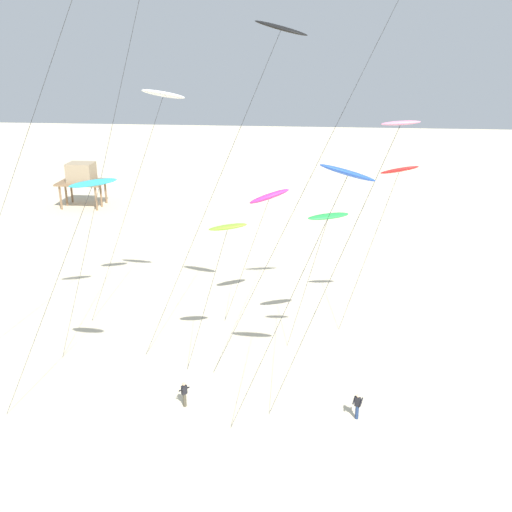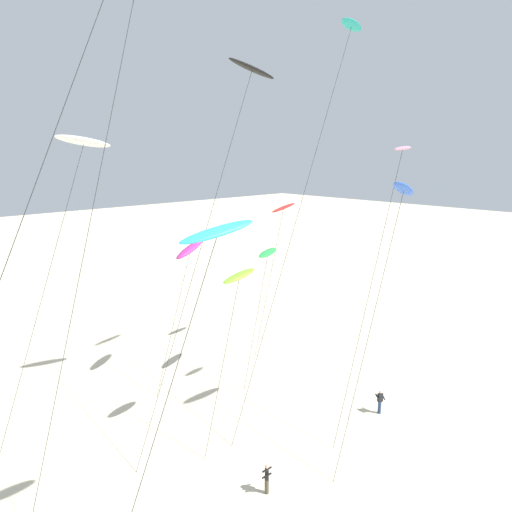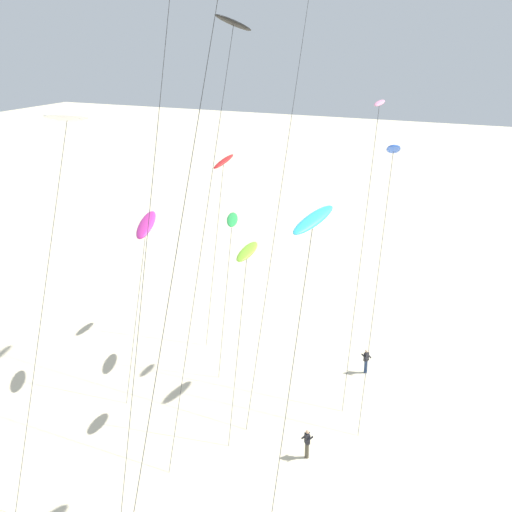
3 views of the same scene
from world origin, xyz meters
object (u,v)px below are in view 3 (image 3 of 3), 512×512
kite_green (232,220)px  kite_lime (247,253)px  kite_magenta (146,225)px  kite_white (67,119)px  kite_cyan (313,223)px  kite_flyer_middle (307,443)px  kite_blue (393,151)px  kite_flyer_nearest (366,360)px  kite_red (223,163)px  kite_pink (379,110)px  kite_black (233,27)px

kite_green → kite_lime: (-6.34, -4.03, 0.28)m
kite_magenta → kite_white: 10.48m
kite_cyan → kite_flyer_middle: (4.05, 1.43, -13.29)m
kite_blue → kite_flyer_middle: kite_blue is taller
kite_white → kite_flyer_nearest: bearing=-39.9°
kite_cyan → kite_flyer_nearest: 19.74m
kite_green → kite_blue: kite_blue is taller
kite_blue → kite_lime: kite_blue is taller
kite_magenta → kite_blue: size_ratio=0.70×
kite_white → kite_magenta: bearing=6.4°
kite_blue → kite_lime: (-6.92, 5.95, -4.81)m
kite_cyan → kite_flyer_middle: bearing=19.5°
kite_flyer_nearest → kite_flyer_middle: 10.50m
kite_blue → kite_red: bearing=71.7°
kite_lime → kite_flyer_middle: bearing=-115.8°
kite_pink → kite_blue: size_ratio=1.11×
kite_green → kite_pink: bearing=-70.0°
kite_red → kite_flyer_nearest: bearing=-103.9°
kite_cyan → kite_black: 14.37m
kite_cyan → kite_white: (0.74, 12.77, 3.42)m
kite_blue → kite_flyer_nearest: size_ratio=9.45×
kite_pink → kite_blue: (-2.46, -1.62, -1.94)m
kite_green → kite_flyer_nearest: (1.99, -8.72, -9.05)m
kite_red → kite_flyer_middle: bearing=-139.2°
kite_cyan → kite_magenta: kite_cyan is taller
kite_flyer_middle → kite_pink: bearing=0.8°
kite_pink → kite_black: (-6.42, 6.50, 4.75)m
kite_white → kite_flyer_middle: (3.31, -11.34, -16.71)m
kite_magenta → kite_lime: size_ratio=1.04×
kite_black → kite_lime: 12.08m
kite_green → kite_black: bearing=-151.2°
kite_cyan → kite_blue: (13.13, -0.04, 0.85)m
kite_white → kite_red: size_ratio=1.39×
kite_green → kite_magenta: 5.69m
kite_flyer_nearest → kite_flyer_middle: bearing=178.9°
kite_white → kite_pink: bearing=-37.0°
kite_cyan → kite_blue: bearing=-0.2°
kite_flyer_nearest → kite_flyer_middle: same height
kite_black → kite_flyer_nearest: kite_black is taller
kite_green → kite_white: size_ratio=0.56×
kite_magenta → kite_lime: kite_magenta is taller
kite_green → kite_pink: kite_pink is taller
kite_pink → kite_red: 12.40m
kite_cyan → kite_flyer_nearest: kite_cyan is taller
kite_red → kite_cyan: bearing=-143.3°
kite_cyan → kite_blue: 13.16m
kite_green → kite_blue: 11.22m
kite_green → kite_white: kite_white is taller
kite_red → kite_magenta: bearing=176.4°
kite_pink → kite_lime: kite_pink is taller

